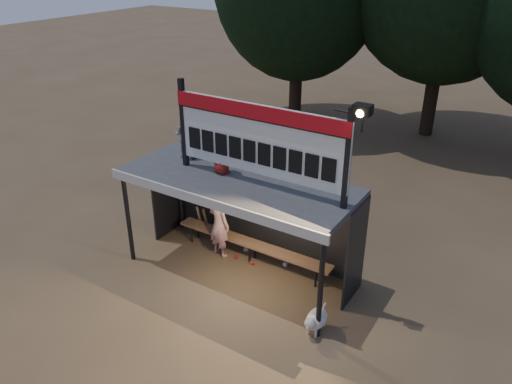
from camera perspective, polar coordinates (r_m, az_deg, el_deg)
ground at (r=11.43m, az=-1.95°, el=-9.08°), size 80.00×80.00×0.00m
player at (r=11.60m, az=-4.24°, el=-3.72°), size 0.67×0.51×1.64m
child_a at (r=11.24m, az=-8.07°, el=6.49°), size 0.61×0.54×1.06m
child_b at (r=10.37m, az=-3.98°, el=4.87°), size 0.60×0.53×1.03m
dugout_shelter at (r=10.65m, az=-1.36°, el=-0.32°), size 5.10×2.08×2.32m
scoreboard_assembly at (r=9.58m, az=0.50°, el=6.21°), size 4.10×0.27×1.99m
bench at (r=11.57m, az=-0.44°, el=-6.00°), size 4.00×0.35×0.48m
dog at (r=9.80m, az=6.86°, el=-14.26°), size 0.36×0.81×0.49m
bats at (r=12.47m, az=-5.30°, el=-3.54°), size 0.67×0.35×0.84m
litter at (r=11.91m, az=-0.89°, el=-7.21°), size 1.90×0.51×0.08m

